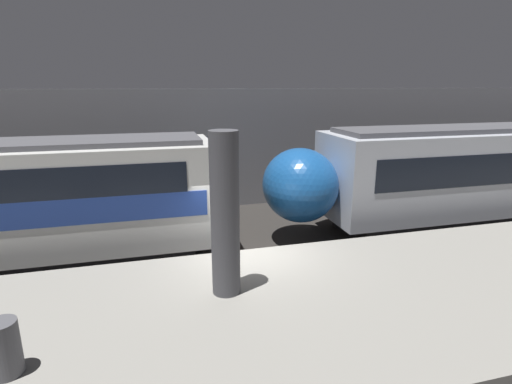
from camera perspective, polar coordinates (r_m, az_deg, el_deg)
ground_plane at (r=10.78m, az=-1.27°, el=-13.06°), size 120.00×120.00×0.00m
platform at (r=8.27m, az=3.43°, el=-18.61°), size 40.00×5.45×0.99m
station_rear_barrier at (r=16.73m, az=-7.14°, el=5.97°), size 50.00×0.15×4.94m
support_pillar_near at (r=7.77m, az=-4.45°, el=-3.33°), size 0.57×0.57×3.28m
trash_bin at (r=7.14m, az=-32.29°, el=-18.36°), size 0.44×0.44×0.85m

